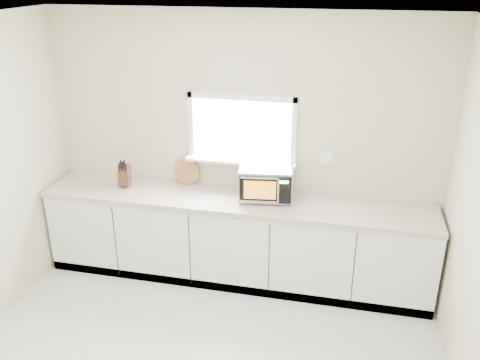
# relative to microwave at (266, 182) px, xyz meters

# --- Properties ---
(back_wall) EXTENTS (4.00, 0.17, 2.70)m
(back_wall) POSITION_rel_microwave_xyz_m (-0.29, 0.22, 0.27)
(back_wall) COLOR beige
(back_wall) RESTS_ON ground
(cabinets) EXTENTS (3.92, 0.60, 0.88)m
(cabinets) POSITION_rel_microwave_xyz_m (-0.29, -0.08, -0.65)
(cabinets) COLOR silver
(cabinets) RESTS_ON ground
(countertop) EXTENTS (3.92, 0.64, 0.04)m
(countertop) POSITION_rel_microwave_xyz_m (-0.29, -0.09, -0.19)
(countertop) COLOR #BEAC9C
(countertop) RESTS_ON cabinets
(microwave) EXTENTS (0.56, 0.47, 0.33)m
(microwave) POSITION_rel_microwave_xyz_m (0.00, 0.00, 0.00)
(microwave) COLOR black
(microwave) RESTS_ON countertop
(knife_block) EXTENTS (0.14, 0.23, 0.31)m
(knife_block) POSITION_rel_microwave_xyz_m (-1.49, -0.04, -0.04)
(knife_block) COLOR #4D261B
(knife_block) RESTS_ON countertop
(cutting_board) EXTENTS (0.28, 0.07, 0.27)m
(cutting_board) POSITION_rel_microwave_xyz_m (-0.88, 0.16, -0.04)
(cutting_board) COLOR #A47D3F
(cutting_board) RESTS_ON countertop
(coffee_grinder) EXTENTS (0.14, 0.14, 0.23)m
(coffee_grinder) POSITION_rel_microwave_xyz_m (0.09, -0.06, -0.06)
(coffee_grinder) COLOR #A8AAAF
(coffee_grinder) RESTS_ON countertop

